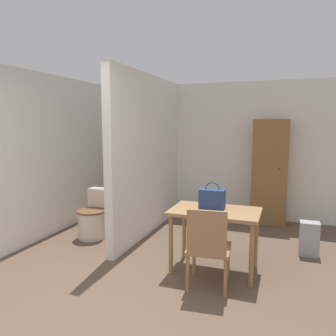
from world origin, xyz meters
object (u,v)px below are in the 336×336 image
(dining_table, at_px, (215,218))
(wooden_cabinet, at_px, (270,172))
(toilet, at_px, (94,218))
(space_heater, at_px, (309,239))
(handbag, at_px, (212,199))
(wooden_chair, at_px, (208,246))

(dining_table, relative_size, wooden_cabinet, 0.57)
(toilet, bearing_deg, space_heater, 6.47)
(dining_table, relative_size, toilet, 1.42)
(wooden_cabinet, distance_m, space_heater, 1.61)
(handbag, bearing_deg, dining_table, -52.00)
(wooden_chair, bearing_deg, handbag, 92.97)
(dining_table, bearing_deg, space_heater, 39.35)
(wooden_chair, bearing_deg, dining_table, 88.05)
(wooden_chair, distance_m, handbag, 0.66)
(handbag, bearing_deg, toilet, 166.23)
(dining_table, relative_size, wooden_chair, 1.16)
(handbag, bearing_deg, wooden_chair, -81.39)
(wooden_cabinet, bearing_deg, wooden_chair, -99.81)
(toilet, bearing_deg, wooden_chair, -26.37)
(toilet, bearing_deg, wooden_cabinet, 33.94)
(handbag, distance_m, space_heater, 1.55)
(wooden_chair, distance_m, toilet, 2.28)
(handbag, relative_size, wooden_cabinet, 0.17)
(toilet, distance_m, handbag, 2.09)
(wooden_chair, height_order, toilet, wooden_chair)
(toilet, xyz_separation_m, handbag, (1.96, -0.48, 0.57))
(handbag, height_order, space_heater, handbag)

